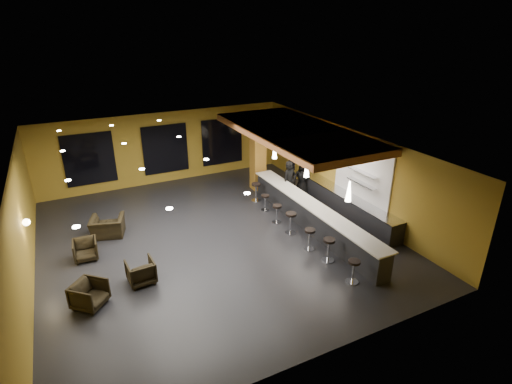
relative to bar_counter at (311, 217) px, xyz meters
name	(u,v)px	position (x,y,z in m)	size (l,w,h in m)	color
floor	(214,239)	(-3.65, 1.00, -0.55)	(12.00, 13.00, 0.10)	black
ceiling	(210,147)	(-3.65, 1.00, 3.05)	(12.00, 13.00, 0.10)	black
wall_back	(165,148)	(-3.65, 7.55, 1.25)	(12.00, 0.10, 3.50)	olive
wall_front	(317,301)	(-3.65, -5.55, 1.25)	(12.00, 0.10, 3.50)	olive
wall_left	(20,232)	(-9.70, 1.00, 1.25)	(0.10, 13.00, 3.50)	olive
wall_right	(348,169)	(2.40, 1.00, 1.25)	(0.10, 13.00, 3.50)	olive
wood_soffit	(295,132)	(0.35, 2.00, 2.86)	(3.60, 8.00, 0.28)	brown
window_left	(89,159)	(-7.15, 7.44, 1.20)	(2.20, 0.06, 2.40)	black
window_center	(165,149)	(-3.65, 7.44, 1.20)	(2.20, 0.06, 2.40)	black
window_right	(222,142)	(-0.65, 7.44, 1.20)	(2.20, 0.06, 2.40)	black
tile_backsplash	(362,171)	(2.31, 0.00, 1.50)	(0.06, 3.20, 2.40)	white
bar_counter	(311,217)	(0.00, 0.00, 0.00)	(0.60, 8.00, 1.00)	black
bar_top	(312,205)	(0.00, 0.00, 0.52)	(0.78, 8.10, 0.05)	silver
prep_counter	(345,204)	(2.00, 0.50, -0.07)	(0.70, 6.00, 0.86)	black
prep_top	(346,194)	(2.00, 0.50, 0.39)	(0.72, 6.00, 0.03)	silver
wall_shelf_lower	(362,183)	(2.17, -0.20, 1.10)	(0.30, 1.50, 0.03)	silver
wall_shelf_upper	(363,172)	(2.17, -0.20, 1.55)	(0.30, 1.50, 0.03)	silver
column	(258,154)	(0.00, 4.60, 1.25)	(0.60, 0.60, 3.50)	#8E601F
wall_sconce	(26,222)	(-9.53, 1.50, 1.30)	(0.22, 0.22, 0.22)	#FFE5B2
pendant_0	(349,191)	(0.00, -2.00, 1.85)	(0.20, 0.20, 0.70)	white
pendant_1	(307,168)	(0.00, 0.50, 1.85)	(0.20, 0.20, 0.70)	white
pendant_2	(275,151)	(0.00, 3.00, 1.85)	(0.20, 0.20, 0.70)	white
staff_a	(290,182)	(0.54, 2.57, 0.44)	(0.69, 0.45, 1.89)	black
staff_b	(292,178)	(0.93, 2.99, 0.40)	(0.88, 0.68, 1.81)	black
staff_c	(302,179)	(1.42, 2.90, 0.34)	(0.83, 0.54, 1.69)	black
armchair_a	(89,294)	(-8.18, -1.04, -0.12)	(0.82, 0.84, 0.76)	black
armchair_b	(141,272)	(-6.64, -0.55, -0.13)	(0.80, 0.82, 0.75)	black
armchair_c	(85,250)	(-8.05, 1.62, -0.15)	(0.76, 0.78, 0.71)	black
armchair_d	(108,227)	(-7.15, 2.95, -0.12)	(1.17, 1.03, 0.76)	black
bar_stool_0	(354,268)	(-0.80, -3.49, 0.00)	(0.40, 0.40, 0.78)	silver
bar_stool_1	(329,247)	(-0.76, -2.16, 0.03)	(0.42, 0.42, 0.83)	silver
bar_stool_2	(310,237)	(-0.92, -1.24, 0.00)	(0.40, 0.40, 0.79)	silver
bar_stool_3	(291,220)	(-0.90, 0.05, 0.04)	(0.43, 0.43, 0.85)	silver
bar_stool_4	(277,212)	(-0.94, 1.04, -0.01)	(0.39, 0.39, 0.77)	silver
bar_stool_5	(265,201)	(-0.83, 2.25, -0.04)	(0.36, 0.36, 0.71)	silver
bar_stool_6	(256,190)	(-0.73, 3.32, 0.04)	(0.43, 0.43, 0.84)	silver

